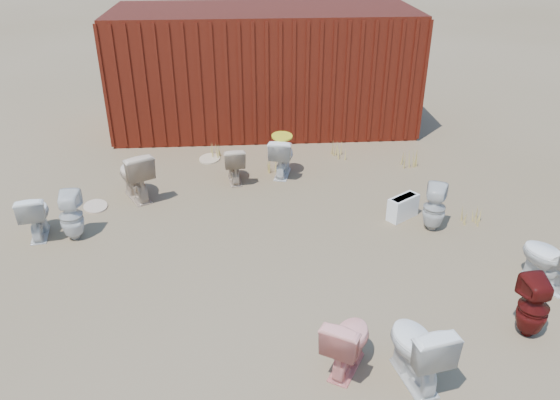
{
  "coord_description": "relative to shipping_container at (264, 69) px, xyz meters",
  "views": [
    {
      "loc": [
        -0.47,
        -6.03,
        4.06
      ],
      "look_at": [
        0.0,
        0.6,
        0.55
      ],
      "focal_mm": 35.0,
      "sensor_mm": 36.0,
      "label": 1
    }
  ],
  "objects": [
    {
      "name": "shipping_container",
      "position": [
        0.0,
        0.0,
        0.0
      ],
      "size": [
        6.0,
        2.4,
        2.4
      ],
      "primitive_type": "cube",
      "color": "#48130C",
      "rests_on": "ground"
    },
    {
      "name": "toilet_back_e",
      "position": [
        2.2,
        -4.61,
        -0.85
      ],
      "size": [
        0.41,
        0.42,
        0.7
      ],
      "primitive_type": "imported",
      "rotation": [
        0.0,
        0.0,
        2.73
      ],
      "color": "silver",
      "rests_on": "ground"
    },
    {
      "name": "weed_clump_a",
      "position": [
        -2.41,
        -2.22,
        -1.07
      ],
      "size": [
        0.36,
        0.36,
        0.27
      ],
      "primitive_type": "cone",
      "color": "tan",
      "rests_on": "ground"
    },
    {
      "name": "toilet_back_beige_left",
      "position": [
        -2.2,
        -3.31,
        -0.8
      ],
      "size": [
        0.78,
        0.91,
        0.81
      ],
      "primitive_type": "imported",
      "rotation": [
        0.0,
        0.0,
        3.64
      ],
      "color": "#CAB094",
      "rests_on": "ground"
    },
    {
      "name": "ground",
      "position": [
        0.0,
        -5.2,
        -1.2
      ],
      "size": [
        100.0,
        100.0,
        0.0
      ],
      "primitive_type": "plane",
      "color": "brown",
      "rests_on": "ground"
    },
    {
      "name": "toilet_front_e",
      "position": [
        3.17,
        -6.0,
        -0.83
      ],
      "size": [
        0.68,
        0.84,
        0.74
      ],
      "primitive_type": "imported",
      "rotation": [
        0.0,
        0.0,
        3.58
      ],
      "color": "white",
      "rests_on": "ground"
    },
    {
      "name": "weed_clump_b",
      "position": [
        0.07,
        -2.58,
        -1.05
      ],
      "size": [
        0.32,
        0.32,
        0.3
      ],
      "primitive_type": "cone",
      "color": "tan",
      "rests_on": "ground"
    },
    {
      "name": "weed_clump_c",
      "position": [
        2.5,
        -2.37,
        -1.03
      ],
      "size": [
        0.36,
        0.36,
        0.33
      ],
      "primitive_type": "cone",
      "color": "tan",
      "rests_on": "ground"
    },
    {
      "name": "toilet_back_a",
      "position": [
        -2.88,
        -4.5,
        -0.84
      ],
      "size": [
        0.33,
        0.33,
        0.71
      ],
      "primitive_type": "imported",
      "rotation": [
        0.0,
        0.0,
        3.17
      ],
      "color": "white",
      "rests_on": "ground"
    },
    {
      "name": "toilet_back_yellowlid",
      "position": [
        0.18,
        -2.61,
        -0.85
      ],
      "size": [
        0.54,
        0.76,
        0.7
      ],
      "primitive_type": "imported",
      "rotation": [
        0.0,
        0.0,
        2.9
      ],
      "color": "white",
      "rests_on": "ground"
    },
    {
      "name": "loose_lid_near",
      "position": [
        -1.12,
        -1.85,
        -1.19
      ],
      "size": [
        0.45,
        0.54,
        0.02
      ],
      "primitive_type": "ellipsoid",
      "rotation": [
        0.0,
        0.0,
        -0.14
      ],
      "color": "beige",
      "rests_on": "ground"
    },
    {
      "name": "toilet_front_a",
      "position": [
        -3.41,
        -4.39,
        -0.86
      ],
      "size": [
        0.49,
        0.72,
        0.67
      ],
      "primitive_type": "imported",
      "rotation": [
        0.0,
        0.0,
        3.33
      ],
      "color": "white",
      "rests_on": "ground"
    },
    {
      "name": "loose_lid_far",
      "position": [
        -2.81,
        -3.59,
        -1.19
      ],
      "size": [
        0.5,
        0.56,
        0.02
      ],
      "primitive_type": "ellipsoid",
      "rotation": [
        0.0,
        0.0,
        0.36
      ],
      "color": "#CCB093",
      "rests_on": "ground"
    },
    {
      "name": "toilet_back_beige_right",
      "position": [
        -0.65,
        -2.8,
        -0.88
      ],
      "size": [
        0.42,
        0.66,
        0.64
      ],
      "primitive_type": "imported",
      "rotation": [
        0.0,
        0.0,
        3.25
      ],
      "color": "#C8AF92",
      "rests_on": "ground"
    },
    {
      "name": "yellow_lid",
      "position": [
        0.18,
        -2.61,
        -0.48
      ],
      "size": [
        0.36,
        0.45,
        0.02
      ],
      "primitive_type": "ellipsoid",
      "color": "gold",
      "rests_on": "toilet_back_yellowlid"
    },
    {
      "name": "toilet_front_maroon",
      "position": [
        2.53,
        -6.86,
        -0.84
      ],
      "size": [
        0.35,
        0.36,
        0.72
      ],
      "primitive_type": "imported",
      "rotation": [
        0.0,
        0.0,
        3.23
      ],
      "color": "#52100E",
      "rests_on": "ground"
    },
    {
      "name": "weed_clump_e",
      "position": [
        1.32,
        -1.9,
        -1.04
      ],
      "size": [
        0.34,
        0.34,
        0.31
      ],
      "primitive_type": "cone",
      "color": "tan",
      "rests_on": "ground"
    },
    {
      "name": "toilet_front_c",
      "position": [
        1.11,
        -7.4,
        -0.81
      ],
      "size": [
        0.58,
        0.83,
        0.77
      ],
      "primitive_type": "imported",
      "rotation": [
        0.0,
        0.0,
        3.35
      ],
      "color": "white",
      "rests_on": "ground"
    },
    {
      "name": "loose_tank",
      "position": [
        1.86,
        -4.25,
        -1.02
      ],
      "size": [
        0.52,
        0.45,
        0.35
      ],
      "primitive_type": "cube",
      "rotation": [
        0.0,
        0.0,
        0.61
      ],
      "color": "white",
      "rests_on": "ground"
    },
    {
      "name": "weed_clump_d",
      "position": [
        -1.05,
        -1.7,
        -1.06
      ],
      "size": [
        0.3,
        0.3,
        0.27
      ],
      "primitive_type": "cone",
      "color": "tan",
      "rests_on": "ground"
    },
    {
      "name": "weed_clump_f",
      "position": [
        2.85,
        -4.47,
        -1.09
      ],
      "size": [
        0.28,
        0.28,
        0.22
      ],
      "primitive_type": "cone",
      "color": "tan",
      "rests_on": "ground"
    },
    {
      "name": "toilet_front_pink",
      "position": [
        0.48,
        -7.21,
        -0.86
      ],
      "size": [
        0.66,
        0.76,
        0.68
      ],
      "primitive_type": "imported",
      "rotation": [
        0.0,
        0.0,
        2.61
      ],
      "color": "pink",
      "rests_on": "ground"
    }
  ]
}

